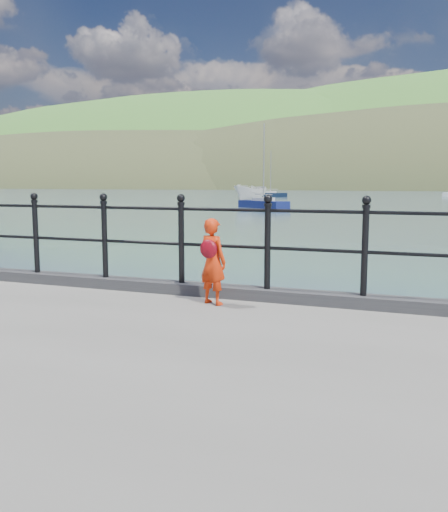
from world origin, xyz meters
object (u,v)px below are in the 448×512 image
at_px(sailboat_left, 270,195).
at_px(sailboat_port, 263,204).
at_px(child, 212,261).
at_px(launch_white, 251,194).
at_px(railing, 223,235).

bearing_deg(sailboat_left, sailboat_port, -95.48).
height_order(child, sailboat_port, sailboat_port).
xyz_separation_m(child, launch_white, (-16.73, 53.68, -0.44)).
bearing_deg(launch_white, sailboat_left, 116.42).
relative_size(launch_white, sailboat_port, 0.70).
bearing_deg(launch_white, sailboat_port, -50.01).
distance_m(child, launch_white, 56.23).
bearing_deg(child, sailboat_left, -55.31).
xyz_separation_m(launch_white, sailboat_port, (4.32, -9.46, -0.76)).
relative_size(child, launch_white, 0.19).
height_order(launch_white, sailboat_left, sailboat_left).
distance_m(railing, sailboat_left, 83.01).
xyz_separation_m(launch_white, sailboat_left, (-5.20, 26.82, -0.76)).
height_order(child, sailboat_left, sailboat_left).
xyz_separation_m(railing, launch_white, (-16.70, 53.23, -0.72)).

